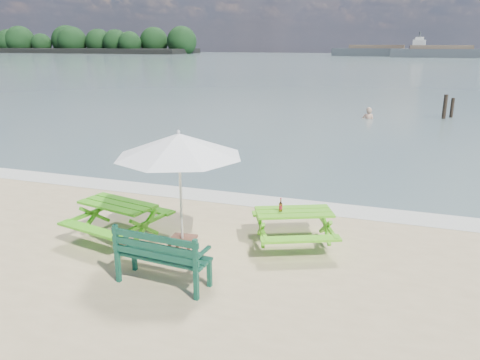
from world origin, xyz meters
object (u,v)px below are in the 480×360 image
(picnic_table_right, at_px, (293,228))
(patio_umbrella, at_px, (179,145))
(side_table, at_px, (183,245))
(park_bench, at_px, (163,267))
(swimmer, at_px, (368,124))
(beer_bottle, at_px, (281,207))
(picnic_table_left, at_px, (119,221))

(picnic_table_right, distance_m, patio_umbrella, 2.73)
(picnic_table_right, bearing_deg, side_table, -150.53)
(park_bench, relative_size, swimmer, 0.93)
(picnic_table_right, xyz_separation_m, beer_bottle, (-0.24, -0.11, 0.44))
(picnic_table_left, distance_m, picnic_table_right, 3.45)
(side_table, height_order, beer_bottle, beer_bottle)
(picnic_table_left, xyz_separation_m, side_table, (1.51, -0.25, -0.20))
(picnic_table_right, bearing_deg, park_bench, -126.77)
(swimmer, bearing_deg, side_table, -96.91)
(swimmer, bearing_deg, patio_umbrella, -96.91)
(side_table, bearing_deg, swimmer, 83.09)
(side_table, distance_m, patio_umbrella, 1.89)
(picnic_table_left, bearing_deg, swimmer, 78.09)
(picnic_table_left, relative_size, beer_bottle, 7.64)
(patio_umbrella, xyz_separation_m, swimmer, (2.11, 17.42, -2.30))
(picnic_table_right, height_order, swimmer, picnic_table_right)
(patio_umbrella, bearing_deg, side_table, -90.00)
(patio_umbrella, bearing_deg, park_bench, -79.49)
(beer_bottle, bearing_deg, side_table, -149.79)
(picnic_table_right, height_order, patio_umbrella, patio_umbrella)
(patio_umbrella, xyz_separation_m, beer_bottle, (1.61, 0.94, -1.27))
(picnic_table_right, relative_size, park_bench, 1.29)
(beer_bottle, height_order, swimmer, beer_bottle)
(patio_umbrella, relative_size, beer_bottle, 9.53)
(picnic_table_right, height_order, side_table, picnic_table_right)
(park_bench, height_order, beer_bottle, park_bench)
(picnic_table_right, xyz_separation_m, side_table, (-1.85, -1.04, -0.17))
(picnic_table_left, bearing_deg, beer_bottle, 12.41)
(picnic_table_left, height_order, swimmer, picnic_table_left)
(beer_bottle, bearing_deg, swimmer, 88.26)
(side_table, distance_m, beer_bottle, 1.96)
(side_table, bearing_deg, beer_bottle, 30.21)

